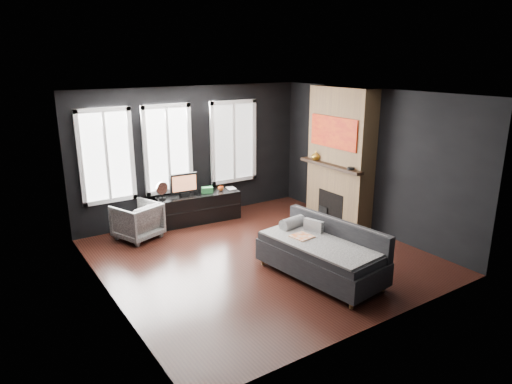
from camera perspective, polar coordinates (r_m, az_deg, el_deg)
floor at (r=7.78m, az=0.61°, el=-8.08°), size 5.00×5.00×0.00m
ceiling at (r=7.10m, az=0.68°, el=12.18°), size 5.00×5.00×0.00m
wall_back at (r=9.44m, az=-7.92°, el=4.81°), size 5.00×0.02×2.70m
wall_left at (r=6.32m, az=-18.48°, el=-1.71°), size 0.02×5.00×2.70m
wall_right at (r=8.93m, az=14.08°, el=3.80°), size 0.02×5.00×2.70m
windows at (r=9.07m, az=-10.67°, el=10.80°), size 4.00×0.16×1.76m
fireplace at (r=9.19m, az=10.49°, el=4.38°), size 0.70×1.62×2.70m
sofa at (r=7.00m, az=8.06°, el=-7.35°), size 1.23×2.08×0.85m
stripe_pillow at (r=7.29m, az=7.18°, el=-4.72°), size 0.17×0.34×0.33m
armchair at (r=8.69m, az=-14.62°, el=-3.30°), size 0.92×0.89×0.74m
media_console at (r=9.39m, az=-7.25°, el=-1.92°), size 1.73×0.69×0.58m
monitor at (r=9.17m, az=-9.00°, el=1.12°), size 0.58×0.17×0.51m
desk_fan at (r=9.01m, az=-11.67°, el=0.21°), size 0.30×0.30×0.36m
mug at (r=9.46m, az=-4.43°, el=0.50°), size 0.13×0.11×0.12m
book at (r=9.54m, az=-3.64°, el=1.03°), size 0.17×0.05×0.24m
storage_box at (r=9.33m, az=-6.13°, el=0.25°), size 0.25×0.20×0.12m
mantel_vase at (r=9.36m, az=7.47°, el=4.53°), size 0.20×0.21×0.18m
mantel_clock at (r=8.66m, az=11.77°, el=2.90°), size 0.17×0.17×0.04m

